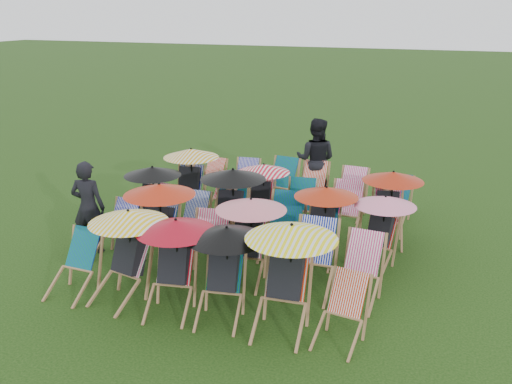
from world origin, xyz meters
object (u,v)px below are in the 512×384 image
(deckchair_0, at_px, (73,265))
(person_rear, at_px, (316,160))
(deckchair_5, at_px, (341,312))
(deckchair_29, at_px, (395,200))
(person_left, at_px, (88,207))

(deckchair_0, xyz_separation_m, person_rear, (2.12, 5.32, 0.44))
(deckchair_5, distance_m, deckchair_29, 4.52)
(deckchair_0, relative_size, person_rear, 0.50)
(deckchair_0, relative_size, person_left, 0.56)
(deckchair_0, xyz_separation_m, deckchair_29, (3.89, 4.65, -0.02))
(deckchair_0, distance_m, person_rear, 5.74)
(deckchair_0, distance_m, deckchair_29, 6.06)
(deckchair_29, distance_m, person_left, 5.67)
(deckchair_0, relative_size, deckchair_5, 1.07)
(deckchair_0, distance_m, person_left, 1.54)
(deckchair_0, distance_m, deckchair_5, 3.88)
(person_rear, bearing_deg, deckchair_29, 156.88)
(deckchair_5, relative_size, deckchair_29, 0.97)
(deckchair_0, bearing_deg, deckchair_29, 51.68)
(deckchair_29, height_order, person_rear, person_rear)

